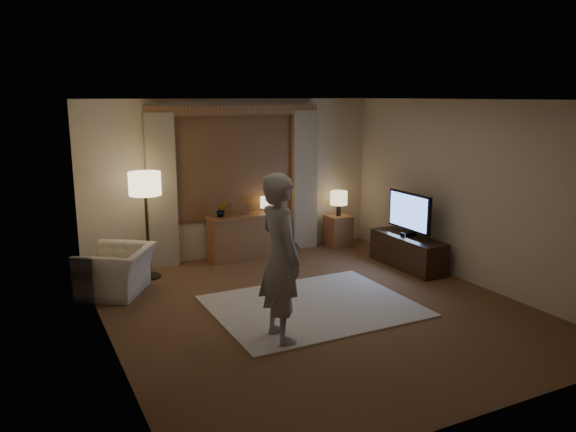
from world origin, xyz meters
TOP-DOWN VIEW (x-y plane):
  - room at (0.00, 0.50)m, footprint 5.04×5.54m
  - rug at (-0.01, 0.07)m, footprint 2.50×2.00m
  - sideboard at (0.06, 2.50)m, footprint 1.20×0.40m
  - picture_frame at (0.06, 2.50)m, footprint 0.16×0.02m
  - plant at (-0.34, 2.50)m, footprint 0.17×0.13m
  - table_lamp_sideboard at (0.46, 2.50)m, footprint 0.22×0.22m
  - floor_lamp at (-1.60, 2.20)m, footprint 0.46×0.46m
  - armchair at (-2.15, 1.71)m, footprint 1.24×1.28m
  - side_table at (1.83, 2.45)m, footprint 0.40×0.40m
  - table_lamp_side at (1.83, 2.45)m, footprint 0.30×0.30m
  - tv_stand at (2.15, 0.89)m, footprint 0.45×1.40m
  - tv at (2.15, 0.89)m, footprint 0.23×0.95m
  - person at (-0.81, -0.63)m, footprint 0.45×0.68m

SIDE VIEW (x-z plane):
  - rug at x=-0.01m, z-range 0.00..0.02m
  - tv_stand at x=2.15m, z-range 0.00..0.50m
  - side_table at x=1.83m, z-range 0.00..0.56m
  - armchair at x=-2.15m, z-range 0.00..0.63m
  - sideboard at x=0.06m, z-range 0.00..0.70m
  - picture_frame at x=0.06m, z-range 0.70..0.90m
  - plant at x=-0.34m, z-range 0.70..1.00m
  - table_lamp_side at x=1.83m, z-range 0.65..1.09m
  - tv at x=2.15m, z-range 0.54..1.22m
  - table_lamp_sideboard at x=0.46m, z-range 0.75..1.05m
  - person at x=-0.81m, z-range 0.02..1.87m
  - floor_lamp at x=-1.60m, z-range 0.54..2.11m
  - room at x=0.00m, z-range 0.01..2.65m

